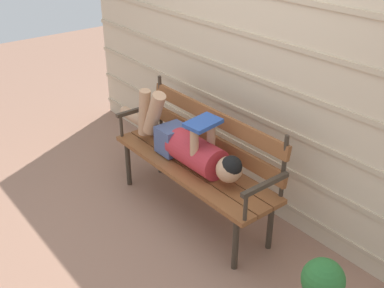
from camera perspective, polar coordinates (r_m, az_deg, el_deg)
ground_plane at (r=3.78m, az=-2.17°, el=-9.39°), size 12.00×12.00×0.00m
house_siding at (r=3.69m, az=6.71°, el=8.66°), size 4.47×0.08×2.17m
park_bench at (r=3.63m, az=0.83°, el=-1.50°), size 1.57×0.46×0.93m
reclining_person at (r=3.60m, az=-0.78°, el=0.04°), size 1.61×0.26×0.51m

